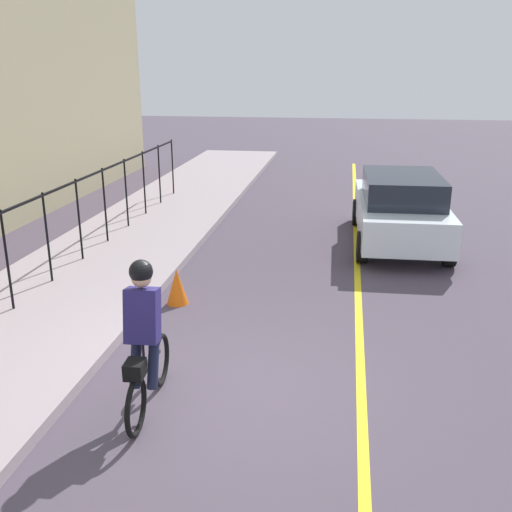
% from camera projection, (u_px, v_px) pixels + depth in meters
% --- Properties ---
extents(ground_plane, '(80.00, 80.00, 0.00)m').
position_uv_depth(ground_plane, '(230.00, 390.00, 7.21)').
color(ground_plane, '#4B404E').
extents(lane_line_centre, '(36.00, 0.12, 0.01)m').
position_uv_depth(lane_line_centre, '(361.00, 400.00, 6.98)').
color(lane_line_centre, yellow).
rests_on(lane_line_centre, ground).
extents(cyclist_lead, '(1.71, 0.38, 1.83)m').
position_uv_depth(cyclist_lead, '(144.00, 339.00, 6.50)').
color(cyclist_lead, black).
rests_on(cyclist_lead, ground).
extents(patrol_sedan, '(4.44, 2.01, 1.58)m').
position_uv_depth(patrol_sedan, '(400.00, 208.00, 12.91)').
color(patrol_sedan, white).
rests_on(patrol_sedan, ground).
extents(traffic_cone_near, '(0.36, 0.36, 0.61)m').
position_uv_depth(traffic_cone_near, '(177.00, 286.00, 9.75)').
color(traffic_cone_near, '#E55E0F').
rests_on(traffic_cone_near, ground).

